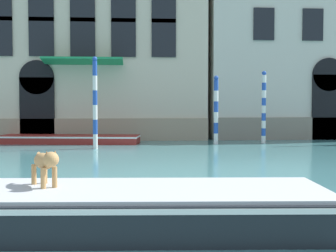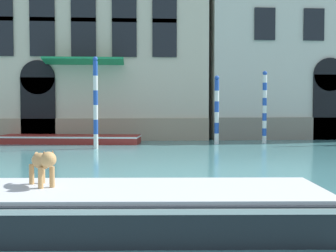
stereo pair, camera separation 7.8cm
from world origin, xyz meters
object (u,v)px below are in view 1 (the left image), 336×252
boat_moored_near_palazzo (70,139)px  mooring_pole_3 (95,102)px  mooring_pole_0 (264,107)px  mooring_pole_1 (216,110)px  boat_foreground (79,207)px  dog_on_deck (45,162)px

boat_moored_near_palazzo → mooring_pole_3: bearing=-55.1°
boat_moored_near_palazzo → mooring_pole_0: bearing=3.3°
boat_moored_near_palazzo → mooring_pole_1: size_ratio=2.11×
mooring_pole_1 → mooring_pole_3: mooring_pole_3 is taller
mooring_pole_0 → mooring_pole_3: (-8.14, -2.14, 0.22)m
boat_foreground → mooring_pole_1: 16.02m
dog_on_deck → mooring_pole_3: mooring_pole_3 is taller
mooring_pole_1 → mooring_pole_3: 6.04m
boat_foreground → dog_on_deck: 0.91m
boat_foreground → mooring_pole_3: 13.37m
dog_on_deck → boat_moored_near_palazzo: (-1.68, 15.93, -0.82)m
dog_on_deck → mooring_pole_0: bearing=123.4°
mooring_pole_3 → mooring_pole_1: bearing=18.8°
dog_on_deck → mooring_pole_0: size_ratio=0.23×
dog_on_deck → mooring_pole_1: bearing=130.9°
mooring_pole_0 → mooring_pole_1: bearing=-175.2°
boat_moored_near_palazzo → mooring_pole_1: mooring_pole_1 is taller
mooring_pole_1 → mooring_pole_3: size_ratio=0.83×
boat_foreground → dog_on_deck: dog_on_deck is taller
boat_foreground → mooring_pole_1: bearing=75.4°
boat_foreground → mooring_pole_3: mooring_pole_3 is taller
dog_on_deck → mooring_pole_0: (7.95, 15.18, 0.78)m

